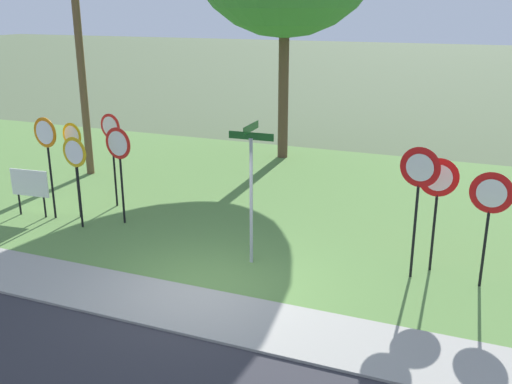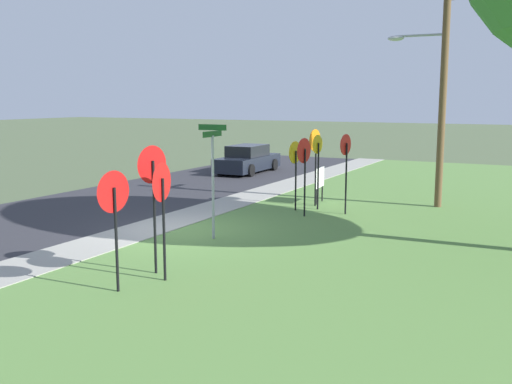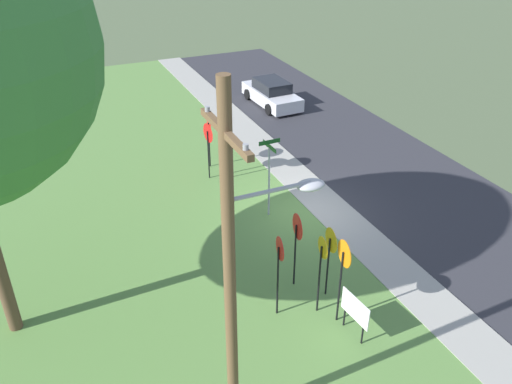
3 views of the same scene
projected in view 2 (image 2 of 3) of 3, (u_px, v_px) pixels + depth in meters
The scene contains 16 objects.
ground_plane at pixel (176, 231), 16.78m from camera, with size 160.00×160.00×0.00m, color #4C5B3D.
road_asphalt at pixel (52, 216), 18.95m from camera, with size 44.00×6.40×0.01m, color #2D2D33.
sidewalk_strip at pixel (153, 227), 17.14m from camera, with size 44.00×1.60×0.06m, color #99968C.
grass_median at pixel (385, 256), 14.06m from camera, with size 44.00×12.00×0.04m, color #567F3D.
stop_sign_near_left at pixel (295, 160), 19.46m from camera, with size 0.73×0.12×2.29m.
stop_sign_near_right at pixel (346, 157), 18.81m from camera, with size 0.66×0.14×2.56m.
stop_sign_far_left at pixel (318, 156), 19.63m from camera, with size 0.62×0.13×2.49m.
stop_sign_far_center at pixel (315, 150), 20.24m from camera, with size 0.75×0.13×2.64m.
stop_sign_far_right at pixel (304, 159), 18.45m from camera, with size 0.78×0.14×2.46m.
yield_sign_near_left at pixel (152, 178), 12.31m from camera, with size 0.79×0.17×2.71m.
yield_sign_near_right at pixel (162, 193), 11.84m from camera, with size 0.79×0.15×2.41m.
yield_sign_far_left at pixel (113, 202), 11.16m from camera, with size 0.80×0.13×2.34m.
street_name_post at pixel (213, 171), 15.46m from camera, with size 0.96×0.82×3.01m.
utility_pole at pixel (439, 78), 19.76m from camera, with size 2.10×2.05×8.00m.
notice_board at pixel (319, 180), 21.01m from camera, with size 1.10×0.13×1.25m.
parked_hatchback_near at pixel (248, 160), 30.02m from camera, with size 4.57×2.02×1.39m.
Camera 2 is at (13.54, 9.53, 3.69)m, focal length 41.69 mm.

